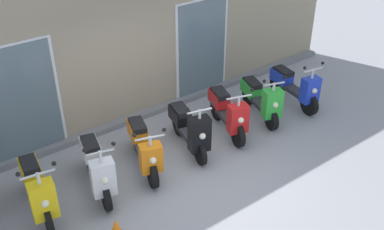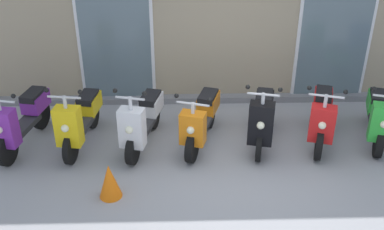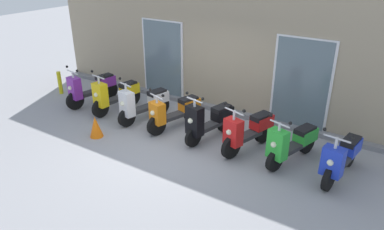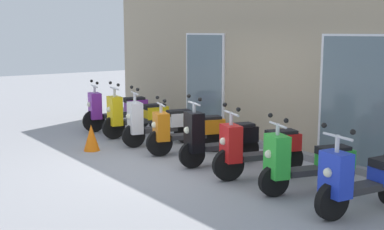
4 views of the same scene
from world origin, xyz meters
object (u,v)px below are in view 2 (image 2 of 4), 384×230
scooter_red (322,116)px  scooter_green (379,116)px  scooter_yellow (80,119)px  scooter_purple (22,119)px  traffic_cone (110,181)px  scooter_white (143,120)px  scooter_orange (201,119)px  scooter_black (262,117)px

scooter_red → scooter_green: size_ratio=1.02×
scooter_yellow → scooter_green: bearing=0.2°
scooter_purple → traffic_cone: size_ratio=3.17×
scooter_red → scooter_green: 0.97m
scooter_purple → scooter_white: 1.95m
scooter_green → scooter_yellow: bearing=-179.8°
scooter_orange → scooter_black: size_ratio=1.04×
scooter_white → scooter_black: 1.95m
scooter_white → scooter_black: scooter_black is taller
scooter_purple → scooter_red: size_ratio=1.06×
scooter_green → scooter_red: bearing=-177.6°
scooter_black → traffic_cone: bearing=-150.3°
scooter_purple → scooter_black: scooter_black is taller
scooter_black → scooter_red: 0.99m
scooter_white → scooter_red: (2.94, 0.03, 0.01)m
scooter_black → scooter_red: size_ratio=0.99×
scooter_white → scooter_orange: scooter_white is taller
scooter_yellow → scooter_red: (3.95, -0.02, -0.00)m
scooter_white → scooter_red: 2.94m
scooter_orange → scooter_yellow: bearing=-180.0°
scooter_purple → scooter_orange: scooter_purple is taller
scooter_yellow → scooter_black: bearing=-1.0°
scooter_orange → scooter_black: (0.99, -0.06, 0.06)m
scooter_purple → scooter_white: size_ratio=1.05×
scooter_purple → scooter_black: 3.90m
scooter_yellow → scooter_white: (1.02, -0.05, -0.01)m
traffic_cone → scooter_white: bearing=74.1°
scooter_green → scooter_white: bearing=-179.0°
scooter_black → traffic_cone: 2.69m
scooter_purple → scooter_red: bearing=-0.3°
scooter_purple → scooter_yellow: size_ratio=1.02×
scooter_white → scooter_green: bearing=1.0°
scooter_orange → scooter_black: bearing=-3.2°
scooter_yellow → scooter_orange: size_ratio=1.02×
scooter_red → scooter_white: bearing=-179.4°
scooter_red → scooter_yellow: bearing=179.7°
scooter_red → scooter_green: (0.97, 0.04, -0.03)m
scooter_red → traffic_cone: scooter_red is taller
scooter_yellow → scooter_red: bearing=-0.3°
scooter_yellow → scooter_black: (2.97, -0.05, 0.02)m
scooter_purple → scooter_black: size_ratio=1.08×
scooter_purple → scooter_orange: bearing=0.0°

